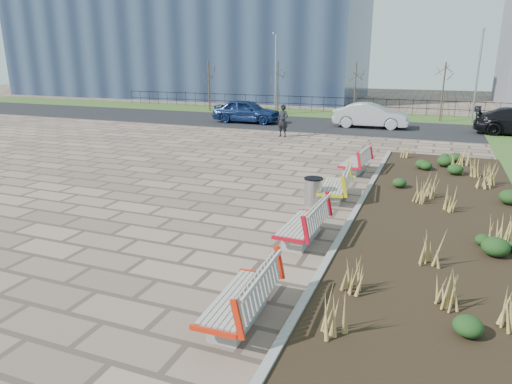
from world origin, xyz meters
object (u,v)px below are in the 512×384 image
at_px(bench_a, 239,295).
at_px(bench_d, 355,160).
at_px(car_blue, 247,111).
at_px(bench_c, 334,184).
at_px(car_silver, 371,115).
at_px(lamp_east, 477,78).
at_px(lamp_west, 276,75).
at_px(bench_b, 302,222).
at_px(pedestrian, 283,121).
at_px(litter_bin, 313,192).

height_order(bench_a, bench_d, same).
relative_size(bench_d, car_blue, 0.45).
relative_size(bench_c, car_blue, 0.45).
xyz_separation_m(bench_a, car_blue, (-9.37, 22.72, 0.31)).
bearing_deg(bench_c, car_silver, 88.50).
bearing_deg(bench_a, bench_d, 88.44).
bearing_deg(bench_c, car_blue, 116.17).
bearing_deg(lamp_east, car_silver, -146.45).
relative_size(car_blue, lamp_west, 0.77).
bearing_deg(bench_b, lamp_west, 112.27).
relative_size(pedestrian, car_silver, 0.39).
height_order(bench_a, pedestrian, pedestrian).
xyz_separation_m(litter_bin, pedestrian, (-4.82, 11.51, 0.49)).
height_order(pedestrian, lamp_east, lamp_east).
bearing_deg(car_silver, bench_c, -178.14).
relative_size(bench_b, car_blue, 0.45).
bearing_deg(litter_bin, lamp_west, 112.26).
xyz_separation_m(car_silver, lamp_east, (6.13, 4.06, 2.25)).
xyz_separation_m(bench_c, pedestrian, (-5.27, 10.66, 0.41)).
height_order(bench_a, bench_b, same).
relative_size(bench_d, lamp_east, 0.35).
relative_size(bench_a, pedestrian, 1.15).
distance_m(litter_bin, pedestrian, 12.49).
xyz_separation_m(litter_bin, car_silver, (-0.67, 16.82, 0.36)).
height_order(bench_d, lamp_east, lamp_east).
height_order(bench_d, pedestrian, pedestrian).
relative_size(bench_a, bench_d, 1.00).
height_order(bench_c, lamp_west, lamp_west).
distance_m(bench_d, pedestrian, 8.72).
xyz_separation_m(bench_a, bench_b, (0.00, 3.86, 0.00)).
bearing_deg(bench_b, car_silver, 94.79).
bearing_deg(bench_a, litter_bin, 92.32).
relative_size(bench_c, pedestrian, 1.15).
distance_m(bench_d, lamp_east, 17.24).
bearing_deg(pedestrian, bench_c, -50.86).
relative_size(bench_b, bench_c, 1.00).
bearing_deg(litter_bin, lamp_east, 75.36).
bearing_deg(car_silver, pedestrian, 139.83).
relative_size(bench_c, lamp_west, 0.35).
distance_m(litter_bin, car_silver, 16.83).
bearing_deg(car_blue, lamp_east, -72.99).
bearing_deg(bench_a, lamp_west, 106.51).
bearing_deg(pedestrian, bench_a, -61.03).
height_order(car_silver, lamp_west, lamp_west).
bearing_deg(bench_c, bench_b, -95.55).
bearing_deg(bench_a, car_blue, 110.86).
height_order(bench_b, bench_d, same).
bearing_deg(bench_b, litter_bin, 100.56).
xyz_separation_m(bench_b, pedestrian, (-5.27, 14.37, 0.41)).
bearing_deg(lamp_east, car_blue, -161.27).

